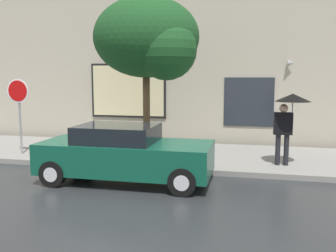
% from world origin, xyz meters
% --- Properties ---
extents(ground_plane, '(60.00, 60.00, 0.00)m').
position_xyz_m(ground_plane, '(0.00, 0.00, 0.00)').
color(ground_plane, '#282B2D').
extents(sidewalk, '(20.00, 4.00, 0.15)m').
position_xyz_m(sidewalk, '(0.00, 3.00, 0.07)').
color(sidewalk, gray).
rests_on(sidewalk, ground).
extents(building_facade, '(20.00, 0.67, 7.00)m').
position_xyz_m(building_facade, '(-0.01, 5.50, 3.48)').
color(building_facade, '#B2A893').
rests_on(building_facade, ground).
extents(parked_car, '(4.27, 1.84, 1.44)m').
position_xyz_m(parked_car, '(0.30, -0.02, 0.72)').
color(parked_car, '#0F4C38').
rests_on(parked_car, ground).
extents(fire_hydrant, '(0.30, 0.44, 0.79)m').
position_xyz_m(fire_hydrant, '(-2.00, 1.93, 0.53)').
color(fire_hydrant, yellow).
rests_on(fire_hydrant, sidewalk).
extents(pedestrian_with_umbrella, '(0.98, 0.98, 2.02)m').
position_xyz_m(pedestrian_with_umbrella, '(4.40, 2.05, 1.74)').
color(pedestrian_with_umbrella, black).
rests_on(pedestrian_with_umbrella, sidewalk).
extents(street_tree, '(3.07, 2.61, 4.75)m').
position_xyz_m(street_tree, '(0.50, 1.73, 3.66)').
color(street_tree, '#4C3823').
rests_on(street_tree, sidewalk).
extents(stop_sign, '(0.76, 0.10, 2.41)m').
position_xyz_m(stop_sign, '(-3.87, 1.80, 1.85)').
color(stop_sign, gray).
rests_on(stop_sign, sidewalk).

